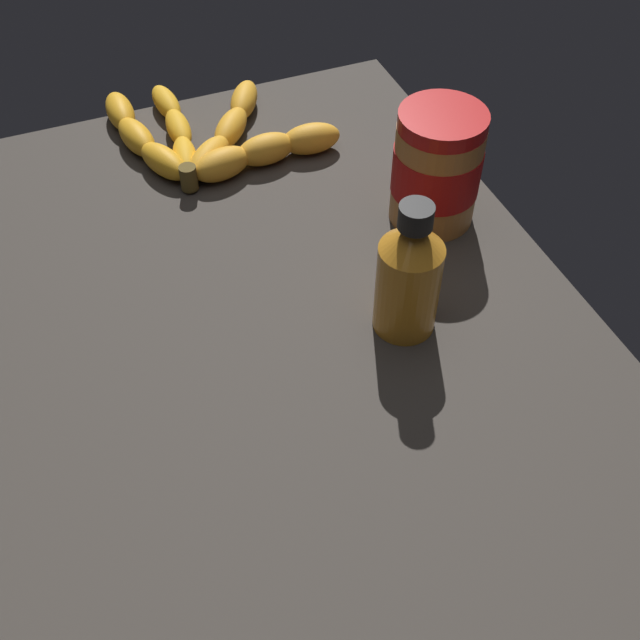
# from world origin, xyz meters

# --- Properties ---
(ground_plane) EXTENTS (0.88, 0.62, 0.05)m
(ground_plane) POSITION_xyz_m (0.00, 0.00, -0.02)
(ground_plane) COLOR #38332D
(banana_bunch) EXTENTS (0.22, 0.26, 0.04)m
(banana_bunch) POSITION_xyz_m (-0.32, 0.03, 0.02)
(banana_bunch) COLOR gold
(banana_bunch) RESTS_ON ground_plane
(peanut_butter_jar) EXTENTS (0.10, 0.10, 0.13)m
(peanut_butter_jar) POSITION_xyz_m (-0.11, 0.22, 0.07)
(peanut_butter_jar) COLOR #B27238
(peanut_butter_jar) RESTS_ON ground_plane
(honey_bottle) EXTENTS (0.06, 0.06, 0.15)m
(honey_bottle) POSITION_xyz_m (0.03, 0.12, 0.07)
(honey_bottle) COLOR orange
(honey_bottle) RESTS_ON ground_plane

